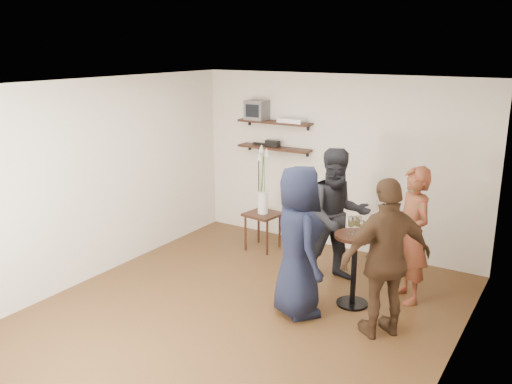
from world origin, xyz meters
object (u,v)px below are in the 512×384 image
(person_plaid, at_px, (412,235))
(person_dark, at_px, (337,216))
(crt_monitor, at_px, (257,110))
(person_brown, at_px, (387,259))
(dvd_deck, at_px, (292,120))
(person_navy, at_px, (298,242))
(radio, at_px, (273,143))
(side_table, at_px, (263,219))
(drinks_table, at_px, (354,260))

(person_plaid, xyz_separation_m, person_dark, (-0.97, 0.05, 0.05))
(crt_monitor, xyz_separation_m, person_brown, (2.82, -2.03, -1.16))
(dvd_deck, height_order, person_navy, dvd_deck)
(radio, bearing_deg, person_navy, -53.43)
(person_brown, bearing_deg, person_dark, -93.90)
(dvd_deck, bearing_deg, person_brown, -42.55)
(side_table, xyz_separation_m, person_plaid, (2.37, -0.52, 0.36))
(radio, distance_m, drinks_table, 2.72)
(radio, relative_size, side_table, 0.39)
(person_dark, bearing_deg, side_table, 120.63)
(radio, xyz_separation_m, person_plaid, (2.53, -1.08, -0.69))
(dvd_deck, relative_size, drinks_table, 0.45)
(person_plaid, height_order, person_navy, person_navy)
(side_table, distance_m, drinks_table, 2.11)
(dvd_deck, bearing_deg, side_table, -107.17)
(crt_monitor, relative_size, side_table, 0.57)
(person_navy, relative_size, person_brown, 1.01)
(radio, height_order, side_table, radio)
(dvd_deck, bearing_deg, person_plaid, -26.22)
(dvd_deck, relative_size, radio, 1.82)
(person_plaid, bearing_deg, person_navy, -87.88)
(dvd_deck, height_order, side_table, dvd_deck)
(side_table, bearing_deg, person_brown, -31.69)
(radio, relative_size, person_brown, 0.13)
(crt_monitor, xyz_separation_m, person_navy, (1.82, -2.08, -1.15))
(crt_monitor, relative_size, dvd_deck, 0.80)
(dvd_deck, bearing_deg, person_dark, -40.05)
(person_plaid, distance_m, person_brown, 0.95)
(person_dark, bearing_deg, dvd_deck, 99.25)
(dvd_deck, xyz_separation_m, person_navy, (1.21, -2.08, -1.03))
(crt_monitor, distance_m, dvd_deck, 0.63)
(person_dark, bearing_deg, crt_monitor, 110.05)
(person_brown, bearing_deg, dvd_deck, -91.06)
(dvd_deck, distance_m, person_plaid, 2.67)
(radio, height_order, person_navy, person_navy)
(crt_monitor, bearing_deg, person_brown, -35.70)
(radio, xyz_separation_m, drinks_table, (2.02, -1.56, -0.95))
(dvd_deck, xyz_separation_m, person_brown, (2.21, -2.03, -1.04))
(radio, bearing_deg, person_brown, -38.55)
(drinks_table, xyz_separation_m, person_dark, (-0.46, 0.53, 0.31))
(crt_monitor, relative_size, person_dark, 0.18)
(radio, xyz_separation_m, person_dark, (1.56, -1.03, -0.64))
(drinks_table, bearing_deg, person_brown, -41.49)
(radio, distance_m, person_plaid, 2.84)
(radio, bearing_deg, side_table, -73.69)
(side_table, height_order, person_navy, person_navy)
(radio, xyz_separation_m, person_brown, (2.55, -2.03, -0.66))
(side_table, distance_m, person_dark, 1.53)
(side_table, xyz_separation_m, person_dark, (1.40, -0.47, 0.41))
(dvd_deck, relative_size, person_plaid, 0.24)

